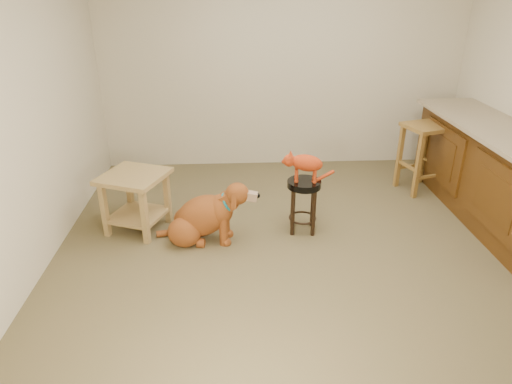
{
  "coord_description": "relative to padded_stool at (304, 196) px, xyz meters",
  "views": [
    {
      "loc": [
        -0.65,
        -3.71,
        2.21
      ],
      "look_at": [
        -0.44,
        0.1,
        0.45
      ],
      "focal_mm": 32.0,
      "sensor_mm": 36.0,
      "label": 1
    }
  ],
  "objects": [
    {
      "name": "floor",
      "position": [
        -0.02,
        -0.16,
        -0.37
      ],
      "size": [
        4.5,
        4.0,
        0.01
      ],
      "primitive_type": "cube",
      "color": "brown",
      "rests_on": "ground"
    },
    {
      "name": "room_shell",
      "position": [
        -0.02,
        -0.16,
        1.31
      ],
      "size": [
        4.54,
        4.04,
        2.62
      ],
      "color": "beige",
      "rests_on": "ground"
    },
    {
      "name": "cabinet_run",
      "position": [
        1.93,
        0.14,
        0.07
      ],
      "size": [
        0.7,
        2.56,
        0.94
      ],
      "color": "#502F0E",
      "rests_on": "ground"
    },
    {
      "name": "padded_stool",
      "position": [
        0.0,
        0.0,
        0.0
      ],
      "size": [
        0.32,
        0.32,
        0.52
      ],
      "rotation": [
        0.0,
        0.0,
        -0.12
      ],
      "color": "black",
      "rests_on": "ground"
    },
    {
      "name": "wood_stool",
      "position": [
        1.48,
        0.87,
        0.04
      ],
      "size": [
        0.52,
        0.52,
        0.78
      ],
      "rotation": [
        0.0,
        0.0,
        0.29
      ],
      "color": "brown",
      "rests_on": "ground"
    },
    {
      "name": "side_table",
      "position": [
        -1.59,
        0.12,
        0.01
      ],
      "size": [
        0.72,
        0.72,
        0.58
      ],
      "rotation": [
        0.0,
        0.0,
        -0.38
      ],
      "color": "#9A7C47",
      "rests_on": "ground"
    },
    {
      "name": "golden_retriever",
      "position": [
        -0.94,
        -0.13,
        -0.14
      ],
      "size": [
        0.98,
        0.52,
        0.63
      ],
      "rotation": [
        0.0,
        0.0,
        -0.14
      ],
      "color": "brown",
      "rests_on": "ground"
    },
    {
      "name": "tabby_kitten",
      "position": [
        -0.01,
        0.0,
        0.32
      ],
      "size": [
        0.51,
        0.18,
        0.32
      ],
      "rotation": [
        0.0,
        0.0,
        -0.12
      ],
      "color": "#AA3211",
      "rests_on": "padded_stool"
    }
  ]
}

